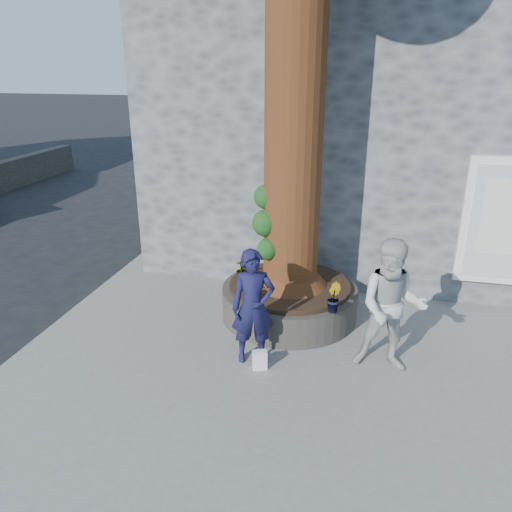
# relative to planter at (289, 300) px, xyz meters

# --- Properties ---
(ground) EXTENTS (120.00, 120.00, 0.00)m
(ground) POSITION_rel_planter_xyz_m (-0.80, -2.00, -0.41)
(ground) COLOR black
(ground) RESTS_ON ground
(pavement) EXTENTS (9.00, 8.00, 0.12)m
(pavement) POSITION_rel_planter_xyz_m (0.70, -1.00, -0.35)
(pavement) COLOR slate
(pavement) RESTS_ON ground
(yellow_line) EXTENTS (0.10, 30.00, 0.01)m
(yellow_line) POSITION_rel_planter_xyz_m (-3.85, -1.00, -0.41)
(yellow_line) COLOR yellow
(yellow_line) RESTS_ON ground
(stone_shop) EXTENTS (10.30, 8.30, 6.30)m
(stone_shop) POSITION_rel_planter_xyz_m (1.70, 5.20, 2.75)
(stone_shop) COLOR #4B4D50
(stone_shop) RESTS_ON ground
(planter) EXTENTS (2.30, 2.30, 0.60)m
(planter) POSITION_rel_planter_xyz_m (0.00, 0.00, 0.00)
(planter) COLOR black
(planter) RESTS_ON pavement
(man) EXTENTS (0.73, 0.60, 1.71)m
(man) POSITION_rel_planter_xyz_m (-0.28, -1.47, 0.56)
(man) COLOR #141437
(man) RESTS_ON pavement
(woman) EXTENTS (0.94, 0.74, 1.93)m
(woman) POSITION_rel_planter_xyz_m (1.62, -1.24, 0.67)
(woman) COLOR #BBB9B3
(woman) RESTS_ON pavement
(shopping_bag) EXTENTS (0.23, 0.19, 0.28)m
(shopping_bag) POSITION_rel_planter_xyz_m (-0.13, -1.70, -0.15)
(shopping_bag) COLOR white
(shopping_bag) RESTS_ON pavement
(plant_a) EXTENTS (0.26, 0.23, 0.41)m
(plant_a) POSITION_rel_planter_xyz_m (-0.49, 0.85, 0.51)
(plant_a) COLOR gray
(plant_a) RESTS_ON planter
(plant_b) EXTENTS (0.29, 0.30, 0.45)m
(plant_b) POSITION_rel_planter_xyz_m (0.79, -0.85, 0.53)
(plant_b) COLOR gray
(plant_b) RESTS_ON planter
(plant_c) EXTENTS (0.24, 0.24, 0.33)m
(plant_c) POSITION_rel_planter_xyz_m (-0.85, 0.02, 0.47)
(plant_c) COLOR gray
(plant_c) RESTS_ON planter
(plant_d) EXTENTS (0.39, 0.39, 0.33)m
(plant_d) POSITION_rel_planter_xyz_m (-0.42, -0.70, 0.47)
(plant_d) COLOR gray
(plant_d) RESTS_ON planter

